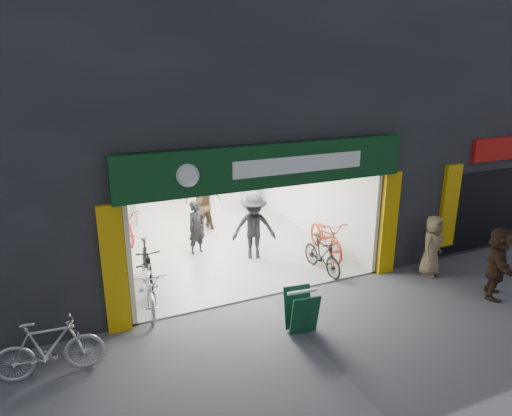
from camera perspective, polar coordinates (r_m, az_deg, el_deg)
ground at (r=10.53m, az=1.45°, el=-10.99°), size 60.00×60.00×0.00m
building at (r=14.22m, az=-3.96°, el=14.61°), size 17.00×10.27×8.00m
bike_left_front at (r=10.13m, az=-13.11°, el=-9.58°), size 0.85×1.92×0.98m
bike_left_midfront at (r=10.95m, az=-13.45°, el=-7.05°), size 0.67×1.90×1.12m
bike_left_midback at (r=14.06m, az=-16.14°, el=-1.93°), size 0.87×2.01×1.03m
bike_left_back at (r=15.82m, az=-15.06°, el=0.38°), size 0.57×1.78×1.06m
bike_right_front at (r=11.59m, az=8.26°, el=-5.82°), size 0.51×1.58×0.94m
bike_right_mid at (r=12.64m, az=8.77°, el=-3.55°), size 0.97×2.08×1.05m
bike_right_back at (r=16.20m, az=-1.84°, el=1.50°), size 0.73×1.91×1.12m
parked_bike at (r=8.63m, az=-24.48°, el=-15.65°), size 1.79×0.64×1.06m
customer_a at (r=12.55m, az=-7.42°, el=-2.50°), size 0.65×0.54×1.52m
customer_b at (r=14.31m, az=-6.83°, el=0.34°), size 0.86×0.70×1.66m
customer_c at (r=12.07m, az=-0.25°, el=-2.47°), size 1.31×0.99×1.80m
customer_d at (r=14.50m, az=-6.63°, el=0.98°), size 1.17×0.71×1.86m
pedestrian_near at (r=12.04m, az=21.12°, el=-4.41°), size 0.89×0.75×1.54m
pedestrian_far at (r=11.50m, az=27.94°, el=-6.03°), size 1.44×1.43×1.66m
sandwich_board at (r=9.09m, az=5.68°, el=-12.58°), size 0.62×0.64×0.87m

